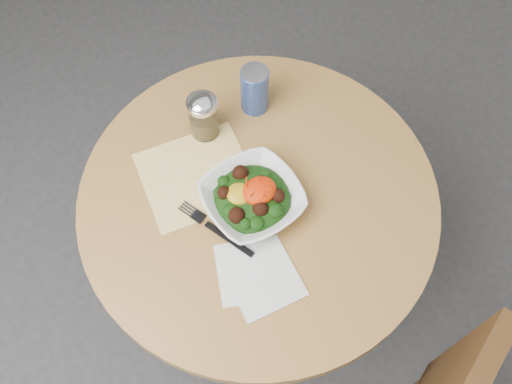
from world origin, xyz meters
TOP-DOWN VIEW (x-y plane):
  - ground at (0.00, 0.00)m, footprint 6.00×6.00m
  - table at (0.00, 0.00)m, footprint 0.90×0.90m
  - cloth_napkin at (-0.10, 0.13)m, footprint 0.31×0.29m
  - paper_napkins at (-0.12, -0.17)m, footprint 0.20×0.22m
  - salad_bowl at (-0.03, -0.01)m, footprint 0.23×0.23m
  - fork at (-0.14, -0.02)m, footprint 0.09×0.22m
  - spice_shaker at (-0.01, 0.24)m, footprint 0.08×0.08m
  - beverage_can at (0.14, 0.23)m, footprint 0.07×0.07m

SIDE VIEW (x-z plane):
  - ground at x=0.00m, z-range 0.00..0.00m
  - table at x=0.00m, z-range 0.18..0.93m
  - cloth_napkin at x=-0.10m, z-range 0.75..0.75m
  - paper_napkins at x=-0.12m, z-range 0.75..0.75m
  - fork at x=-0.14m, z-range 0.75..0.76m
  - salad_bowl at x=-0.03m, z-range 0.74..0.83m
  - spice_shaker at x=-0.01m, z-range 0.75..0.89m
  - beverage_can at x=0.14m, z-range 0.75..0.89m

